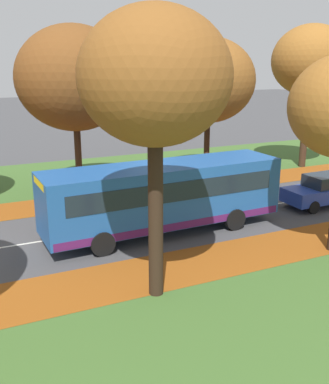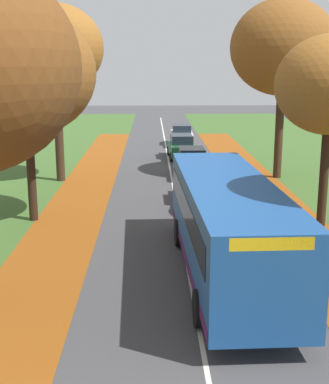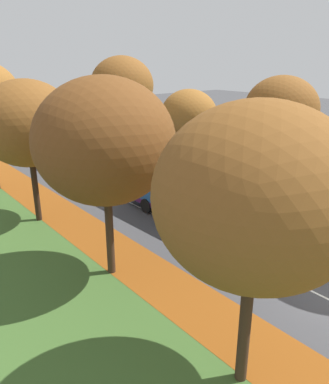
{
  "view_description": "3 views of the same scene",
  "coord_description": "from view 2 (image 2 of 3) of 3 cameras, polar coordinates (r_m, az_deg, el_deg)",
  "views": [
    {
      "loc": [
        17.73,
        1.76,
        7.14
      ],
      "look_at": [
        0.58,
        9.69,
        1.62
      ],
      "focal_mm": 42.0,
      "sensor_mm": 36.0,
      "label": 1
    },
    {
      "loc": [
        -1.15,
        -5.93,
        6.32
      ],
      "look_at": [
        -0.72,
        11.53,
        2.15
      ],
      "focal_mm": 50.0,
      "sensor_mm": 36.0,
      "label": 2
    },
    {
      "loc": [
        -13.83,
        -5.97,
        9.56
      ],
      "look_at": [
        -0.36,
        10.2,
        2.04
      ],
      "focal_mm": 35.0,
      "sensor_mm": 36.0,
      "label": 3
    }
  ],
  "objects": [
    {
      "name": "tree_right_far",
      "position": [
        30.83,
        12.55,
        14.78
      ],
      "size": [
        5.8,
        5.8,
        9.86
      ],
      "color": "#382619",
      "rests_on": "ground"
    },
    {
      "name": "tree_left_mid",
      "position": [
        22.14,
        -14.63,
        12.22
      ],
      "size": [
        5.56,
        5.56,
        8.54
      ],
      "color": "black",
      "rests_on": "ground"
    },
    {
      "name": "car_green_third_in_line",
      "position": [
        37.08,
        1.83,
        4.87
      ],
      "size": [
        1.93,
        4.27,
        1.62
      ],
      "color": "#1E6038",
      "rests_on": "ground"
    },
    {
      "name": "bus",
      "position": [
        16.19,
        6.67,
        -3.26
      ],
      "size": [
        2.9,
        10.48,
        2.98
      ],
      "color": "#1E5199",
      "rests_on": "ground"
    },
    {
      "name": "car_black_following",
      "position": [
        31.2,
        2.93,
        3.23
      ],
      "size": [
        1.8,
        4.21,
        1.62
      ],
      "color": "black",
      "rests_on": "ground"
    },
    {
      "name": "leaf_litter_left",
      "position": [
        21.19,
        -10.75,
        -4.16
      ],
      "size": [
        2.8,
        60.0,
        0.0
      ],
      "primitive_type": "cube",
      "color": "#8C4714",
      "rests_on": "grass_verge_left"
    },
    {
      "name": "road_centre_line",
      "position": [
        26.71,
        1.09,
        -0.27
      ],
      "size": [
        0.12,
        80.0,
        0.01
      ],
      "primitive_type": "cube",
      "color": "silver",
      "rests_on": "ground"
    },
    {
      "name": "leaf_litter_right",
      "position": [
        21.68,
        14.06,
        -3.92
      ],
      "size": [
        2.8,
        60.0,
        0.0
      ],
      "primitive_type": "cube",
      "color": "#8C4714",
      "rests_on": "grass_verge_right"
    },
    {
      "name": "car_blue_lead",
      "position": [
        25.01,
        4.0,
        0.65
      ],
      "size": [
        1.8,
        4.21,
        1.62
      ],
      "color": "#233D9E",
      "rests_on": "ground"
    },
    {
      "name": "car_white_fourth_in_line",
      "position": [
        43.38,
        1.84,
        6.11
      ],
      "size": [
        1.85,
        4.23,
        1.62
      ],
      "color": "silver",
      "rests_on": "ground"
    },
    {
      "name": "tree_left_far",
      "position": [
        29.89,
        -11.6,
        14.73
      ],
      "size": [
        5.16,
        5.16,
        9.51
      ],
      "color": "#382619",
      "rests_on": "ground"
    }
  ]
}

